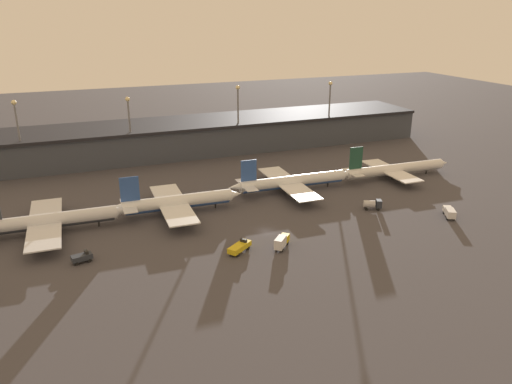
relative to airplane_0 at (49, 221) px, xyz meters
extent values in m
plane|color=#423F44|center=(56.13, -21.04, -3.53)|extent=(600.00, 600.00, 0.00)
cube|color=#3D424C|center=(56.13, 69.06, 2.57)|extent=(215.00, 28.72, 12.19)
cube|color=black|center=(56.13, 69.06, 9.26)|extent=(215.00, 30.72, 1.20)
cylinder|color=silver|center=(0.57, -0.01, 0.20)|extent=(35.23, 4.78, 3.93)
cylinder|color=#333842|center=(0.57, -0.01, -0.49)|extent=(33.46, 4.15, 3.34)
cone|color=silver|center=(19.32, -0.47, 0.20)|extent=(4.80, 3.84, 3.73)
cube|color=silver|center=(-1.18, 0.03, -0.29)|extent=(9.54, 37.41, 0.36)
cylinder|color=gray|center=(0.13, 10.42, -1.62)|extent=(4.37, 2.26, 2.16)
cylinder|color=gray|center=(-0.38, -10.41, -1.62)|extent=(4.37, 2.26, 2.16)
cylinder|color=black|center=(12.87, -0.31, -2.64)|extent=(0.50, 0.50, 1.77)
cylinder|color=black|center=(-1.14, 1.60, -2.64)|extent=(0.50, 0.50, 1.77)
cylinder|color=black|center=(-1.22, -1.54, -2.64)|extent=(0.50, 0.50, 1.77)
cylinder|color=white|center=(36.46, 1.20, 0.23)|extent=(33.35, 4.76, 3.95)
cylinder|color=#2D519E|center=(36.46, 1.20, -0.47)|extent=(31.67, 4.13, 3.36)
cone|color=white|center=(54.27, 0.76, 0.23)|extent=(4.83, 3.87, 3.75)
cone|color=white|center=(18.45, 1.64, 0.52)|extent=(6.01, 3.50, 3.36)
cube|color=#2D519E|center=(22.49, 1.54, 5.88)|extent=(5.54, 0.53, 7.35)
cube|color=white|center=(21.82, 1.55, 0.82)|extent=(4.25, 12.64, 0.24)
cube|color=white|center=(34.79, 1.24, -0.27)|extent=(9.54, 35.06, 0.36)
cylinder|color=gray|center=(36.03, 10.97, -1.60)|extent=(4.40, 2.28, 2.17)
cylinder|color=gray|center=(35.55, -8.54, -1.60)|extent=(4.40, 2.28, 2.17)
cylinder|color=black|center=(48.10, 0.91, -2.64)|extent=(0.50, 0.50, 1.78)
cylinder|color=black|center=(34.83, 2.82, -2.64)|extent=(0.50, 0.50, 1.78)
cylinder|color=black|center=(34.75, -0.34, -2.64)|extent=(0.50, 0.50, 1.78)
cylinder|color=white|center=(77.42, 6.28, 0.09)|extent=(38.21, 4.73, 3.80)
cylinder|color=#2D519E|center=(77.42, 6.28, -0.58)|extent=(36.29, 4.11, 3.23)
cone|color=white|center=(97.62, 5.79, 0.09)|extent=(4.65, 3.72, 3.61)
cone|color=white|center=(57.03, 6.78, 0.37)|extent=(5.78, 3.37, 3.23)
cube|color=#2D519E|center=(61.41, 6.67, 5.52)|extent=(5.33, 0.53, 7.06)
cube|color=white|center=(60.65, 6.69, 0.66)|extent=(4.12, 13.25, 0.24)
cube|color=white|center=(75.52, 6.33, -0.39)|extent=(9.25, 36.75, 0.36)
cylinder|color=gray|center=(76.91, 16.54, -1.69)|extent=(4.23, 2.19, 2.09)
cylinder|color=gray|center=(76.41, -3.93, -1.69)|extent=(4.23, 2.19, 2.09)
cylinder|color=black|center=(90.76, 5.96, -2.67)|extent=(0.50, 0.50, 1.71)
cylinder|color=black|center=(75.55, 7.85, -2.67)|extent=(0.50, 0.50, 1.71)
cylinder|color=black|center=(75.48, 4.81, -2.67)|extent=(0.50, 0.50, 1.71)
cylinder|color=white|center=(118.69, 5.67, -0.11)|extent=(40.49, 4.57, 3.59)
cylinder|color=#ADB2B7|center=(118.69, 5.67, -0.74)|extent=(38.46, 3.99, 3.05)
cone|color=white|center=(139.97, 5.16, -0.11)|extent=(4.39, 3.52, 3.41)
cone|color=white|center=(97.23, 6.20, 0.15)|extent=(5.46, 3.18, 3.05)
cube|color=#1E4738|center=(101.72, 6.09, 5.67)|extent=(5.04, 0.52, 7.98)
cube|color=white|center=(100.91, 6.11, 0.42)|extent=(3.84, 10.42, 0.24)
cube|color=white|center=(116.67, 5.72, -0.56)|extent=(8.60, 28.89, 0.36)
cylinder|color=gray|center=(118.08, 13.73, -1.80)|extent=(4.00, 2.07, 1.98)
cylinder|color=gray|center=(117.69, -2.34, -1.80)|extent=(4.00, 2.07, 1.98)
cylinder|color=black|center=(132.83, 5.33, -2.72)|extent=(0.50, 0.50, 1.62)
cylinder|color=black|center=(116.71, 7.16, -2.72)|extent=(0.50, 0.50, 1.62)
cylinder|color=black|center=(116.64, 4.29, -2.72)|extent=(0.50, 0.50, 1.62)
cube|color=#282D38|center=(94.81, -18.86, -1.60)|extent=(2.44, 2.88, 2.42)
cylinder|color=#B7B7BC|center=(92.13, -17.65, -1.71)|extent=(4.08, 3.44, 2.20)
cylinder|color=black|center=(94.98, -17.93, -3.08)|extent=(1.07, 0.93, 0.90)
cylinder|color=black|center=(94.23, -19.60, -3.08)|extent=(1.07, 0.93, 0.90)
cylinder|color=black|center=(91.70, -16.45, -3.08)|extent=(1.07, 0.93, 0.90)
cylinder|color=black|center=(90.95, -18.12, -3.08)|extent=(1.07, 0.93, 0.90)
cube|color=gold|center=(44.91, -30.40, -2.12)|extent=(7.51, 6.46, 1.37)
cube|color=black|center=(46.41, -29.31, -1.04)|extent=(1.63, 1.87, 0.80)
cylinder|color=black|center=(46.26, -28.22, -3.08)|extent=(1.11, 1.05, 0.90)
cylinder|color=black|center=(47.40, -29.78, -3.08)|extent=(1.11, 1.05, 0.90)
cylinder|color=black|center=(42.42, -31.02, -3.08)|extent=(1.11, 1.05, 0.90)
cylinder|color=black|center=(43.56, -32.58, -3.08)|extent=(1.11, 1.05, 0.90)
cube|color=white|center=(112.35, -29.20, -2.01)|extent=(3.12, 3.07, 1.60)
cube|color=silver|center=(110.41, -32.68, -1.74)|extent=(4.27, 5.13, 2.13)
cylinder|color=black|center=(111.47, -28.97, -3.08)|extent=(0.95, 1.07, 0.90)
cylinder|color=black|center=(113.01, -29.82, -3.08)|extent=(0.95, 1.07, 0.90)
cylinder|color=black|center=(109.18, -33.10, -3.08)|extent=(0.95, 1.07, 0.90)
cylinder|color=black|center=(110.72, -33.95, -3.08)|extent=(0.95, 1.07, 0.90)
cube|color=gold|center=(57.68, -30.28, -1.82)|extent=(2.91, 2.92, 1.98)
cube|color=silver|center=(55.13, -33.03, -1.49)|extent=(4.42, 4.55, 2.64)
cylinder|color=black|center=(56.97, -29.91, -3.08)|extent=(0.99, 1.01, 0.90)
cylinder|color=black|center=(58.10, -30.95, -3.08)|extent=(0.99, 1.01, 0.90)
cylinder|color=black|center=(53.95, -33.17, -3.08)|extent=(0.99, 1.01, 0.90)
cylinder|color=black|center=(55.08, -34.21, -3.08)|extent=(0.99, 1.01, 0.90)
cube|color=#282D38|center=(7.07, -21.55, -2.14)|extent=(5.27, 3.32, 1.33)
cube|color=black|center=(8.26, -21.28, -1.08)|extent=(1.04, 1.72, 0.80)
cylinder|color=black|center=(8.41, -20.36, -3.08)|extent=(1.00, 0.76, 0.90)
cylinder|color=black|center=(8.79, -22.04, -3.08)|extent=(1.00, 0.76, 0.90)
cylinder|color=black|center=(5.36, -21.05, -3.08)|extent=(1.00, 0.76, 0.90)
cylinder|color=black|center=(5.74, -22.73, -3.08)|extent=(1.00, 0.76, 0.90)
cylinder|color=slate|center=(-8.50, 57.72, 9.90)|extent=(0.70, 0.70, 26.85)
sphere|color=beige|center=(-8.50, 57.72, 23.93)|extent=(1.80, 1.80, 1.80)
cylinder|color=slate|center=(31.05, 57.72, 9.31)|extent=(0.70, 0.70, 25.67)
sphere|color=beige|center=(31.05, 57.72, 22.74)|extent=(1.80, 1.80, 1.80)
cylinder|color=slate|center=(75.91, 57.72, 10.33)|extent=(0.70, 0.70, 27.72)
sphere|color=beige|center=(75.91, 57.72, 24.80)|extent=(1.80, 1.80, 1.80)
cylinder|color=slate|center=(119.51, 57.72, 10.11)|extent=(0.70, 0.70, 27.28)
sphere|color=beige|center=(119.51, 57.72, 24.35)|extent=(1.80, 1.80, 1.80)
camera|label=1|loc=(6.94, -138.69, 54.53)|focal=35.00mm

